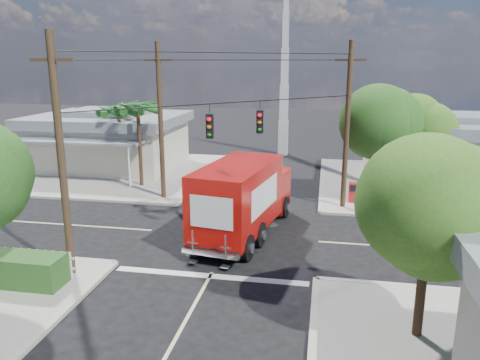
# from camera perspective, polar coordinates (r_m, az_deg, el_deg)

# --- Properties ---
(ground) EXTENTS (120.00, 120.00, 0.00)m
(ground) POSITION_cam_1_polar(r_m,az_deg,el_deg) (22.09, -0.95, -6.81)
(ground) COLOR black
(ground) RESTS_ON ground
(sidewalk_ne) EXTENTS (14.12, 14.12, 0.14)m
(sidewalk_ne) POSITION_cam_1_polar(r_m,az_deg,el_deg) (32.77, 22.06, -0.67)
(sidewalk_ne) COLOR gray
(sidewalk_ne) RESTS_ON ground
(sidewalk_nw) EXTENTS (14.12, 14.12, 0.14)m
(sidewalk_nw) POSITION_cam_1_polar(r_m,az_deg,el_deg) (35.38, -14.89, 0.96)
(sidewalk_nw) COLOR gray
(sidewalk_nw) RESTS_ON ground
(road_markings) EXTENTS (32.00, 32.00, 0.01)m
(road_markings) POSITION_cam_1_polar(r_m,az_deg,el_deg) (20.75, -1.75, -8.24)
(road_markings) COLOR beige
(road_markings) RESTS_ON ground
(building_ne) EXTENTS (11.80, 10.20, 4.50)m
(building_ne) POSITION_cam_1_polar(r_m,az_deg,el_deg) (33.71, 24.76, 3.38)
(building_ne) COLOR silver
(building_ne) RESTS_ON sidewalk_ne
(building_nw) EXTENTS (10.80, 10.20, 4.30)m
(building_nw) POSITION_cam_1_polar(r_m,az_deg,el_deg) (36.85, -15.65, 4.85)
(building_nw) COLOR beige
(building_nw) RESTS_ON sidewalk_nw
(radio_tower) EXTENTS (0.80, 0.80, 17.00)m
(radio_tower) POSITION_cam_1_polar(r_m,az_deg,el_deg) (40.41, 5.42, 10.99)
(radio_tower) COLOR silver
(radio_tower) RESTS_ON ground
(tree_ne_front) EXTENTS (4.21, 4.14, 6.66)m
(tree_ne_front) POSITION_cam_1_polar(r_m,az_deg,el_deg) (27.32, 17.05, 6.99)
(tree_ne_front) COLOR #422D1C
(tree_ne_front) RESTS_ON sidewalk_ne
(tree_ne_back) EXTENTS (3.77, 3.66, 5.82)m
(tree_ne_back) POSITION_cam_1_polar(r_m,az_deg,el_deg) (29.94, 21.49, 6.10)
(tree_ne_back) COLOR #422D1C
(tree_ne_back) RESTS_ON sidewalk_ne
(tree_se) EXTENTS (3.67, 3.54, 5.62)m
(tree_se) POSITION_cam_1_polar(r_m,az_deg,el_deg) (13.84, 22.19, -3.27)
(tree_se) COLOR #422D1C
(tree_se) RESTS_ON sidewalk_se
(palm_nw_front) EXTENTS (3.01, 3.08, 5.59)m
(palm_nw_front) POSITION_cam_1_polar(r_m,az_deg,el_deg) (30.16, -12.35, 8.45)
(palm_nw_front) COLOR #422D1C
(palm_nw_front) RESTS_ON sidewalk_nw
(palm_nw_back) EXTENTS (3.01, 3.08, 5.19)m
(palm_nw_back) POSITION_cam_1_polar(r_m,az_deg,el_deg) (32.36, -14.60, 8.05)
(palm_nw_back) COLOR #422D1C
(palm_nw_back) RESTS_ON sidewalk_nw
(utility_poles) EXTENTS (12.00, 10.68, 9.00)m
(utility_poles) POSITION_cam_1_polar(r_m,az_deg,el_deg) (22.76, -4.13, 5.98)
(utility_poles) COLOR #473321
(utility_poles) RESTS_ON ground
(picket_fence) EXTENTS (5.94, 0.06, 1.00)m
(picket_fence) POSITION_cam_1_polar(r_m,az_deg,el_deg) (20.18, -26.95, -8.48)
(picket_fence) COLOR silver
(picket_fence) RESTS_ON sidewalk_sw
(vending_boxes) EXTENTS (1.90, 0.50, 1.10)m
(vending_boxes) POSITION_cam_1_polar(r_m,az_deg,el_deg) (27.48, 15.09, -1.52)
(vending_boxes) COLOR red
(vending_boxes) RESTS_ON sidewalk_ne
(delivery_truck) EXTENTS (3.80, 8.44, 3.53)m
(delivery_truck) POSITION_cam_1_polar(r_m,az_deg,el_deg) (21.72, 0.42, -2.18)
(delivery_truck) COLOR black
(delivery_truck) RESTS_ON ground
(parked_car) EXTENTS (6.39, 4.63, 1.61)m
(parked_car) POSITION_cam_1_polar(r_m,az_deg,el_deg) (24.87, 23.63, -3.64)
(parked_car) COLOR silver
(parked_car) RESTS_ON ground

